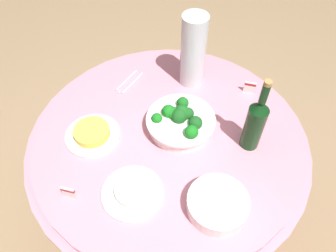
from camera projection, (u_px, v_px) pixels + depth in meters
name	position (u px, v px, depth m)	size (l,w,h in m)	color
ground_plane	(168.00, 211.00, 1.90)	(6.00, 6.00, 0.00)	#9E7F5B
buffet_table	(168.00, 179.00, 1.61)	(1.16, 1.16, 0.74)	maroon
broccoli_bowl	(181.00, 121.00, 1.31)	(0.28, 0.28, 0.11)	white
plate_stack	(217.00, 204.00, 1.10)	(0.21, 0.21, 0.06)	white
wine_bottle	(255.00, 123.00, 1.20)	(0.07, 0.07, 0.34)	#0F3615
decorative_fruit_vase	(193.00, 54.00, 1.41)	(0.11, 0.11, 0.34)	silver
serving_tongs	(129.00, 83.00, 1.51)	(0.07, 0.17, 0.01)	silver
food_plate_rice	(132.00, 192.00, 1.15)	(0.22, 0.22, 0.03)	white
food_plate_fried_egg	(92.00, 134.00, 1.31)	(0.22, 0.22, 0.04)	white
label_placard_front	(250.00, 87.00, 1.46)	(0.05, 0.01, 0.05)	white
label_placard_mid	(69.00, 192.00, 1.13)	(0.05, 0.02, 0.05)	white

